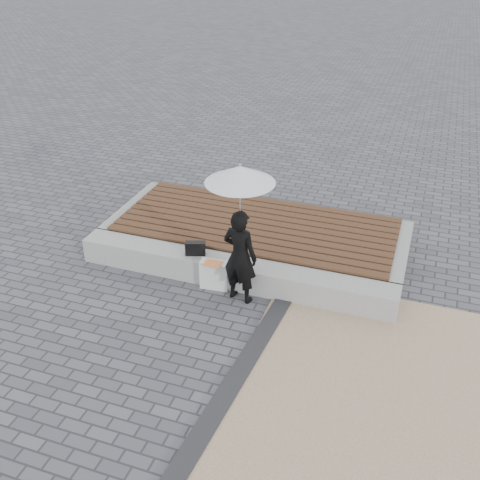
% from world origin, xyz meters
% --- Properties ---
extents(ground, '(80.00, 80.00, 0.00)m').
position_xyz_m(ground, '(0.00, 0.00, 0.00)').
color(ground, '#545459').
rests_on(ground, ground).
extents(terrazzo_zone, '(5.00, 5.00, 0.02)m').
position_xyz_m(terrazzo_zone, '(3.20, -0.50, 0.01)').
color(terrazzo_zone, tan).
rests_on(terrazzo_zone, ground).
extents(edging_band, '(0.61, 5.20, 0.04)m').
position_xyz_m(edging_band, '(0.75, -0.50, 0.02)').
color(edging_band, '#29292B').
rests_on(edging_band, ground).
extents(seating_ledge, '(5.00, 0.45, 0.40)m').
position_xyz_m(seating_ledge, '(0.00, 1.60, 0.20)').
color(seating_ledge, '#ADADA7').
rests_on(seating_ledge, ground).
extents(timber_platform, '(5.00, 2.00, 0.40)m').
position_xyz_m(timber_platform, '(0.00, 2.80, 0.20)').
color(timber_platform, gray).
rests_on(timber_platform, ground).
extents(timber_decking, '(4.60, 2.00, 0.04)m').
position_xyz_m(timber_decking, '(0.00, 2.80, 0.42)').
color(timber_decking, '#57311E').
rests_on(timber_decking, timber_platform).
extents(woman, '(0.59, 0.45, 1.46)m').
position_xyz_m(woman, '(0.24, 1.26, 0.73)').
color(woman, black).
rests_on(woman, ground).
extents(parasol, '(0.95, 0.95, 1.21)m').
position_xyz_m(parasol, '(0.24, 1.26, 1.99)').
color(parasol, silver).
rests_on(parasol, ground).
extents(handbag, '(0.33, 0.20, 0.22)m').
position_xyz_m(handbag, '(-0.60, 1.59, 0.51)').
color(handbag, black).
rests_on(handbag, seating_ledge).
extents(canvas_tote, '(0.45, 0.22, 0.46)m').
position_xyz_m(canvas_tote, '(-0.21, 1.40, 0.23)').
color(canvas_tote, silver).
rests_on(canvas_tote, ground).
extents(magazine, '(0.27, 0.20, 0.01)m').
position_xyz_m(magazine, '(-0.21, 1.35, 0.46)').
color(magazine, '#D83B38').
rests_on(magazine, canvas_tote).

